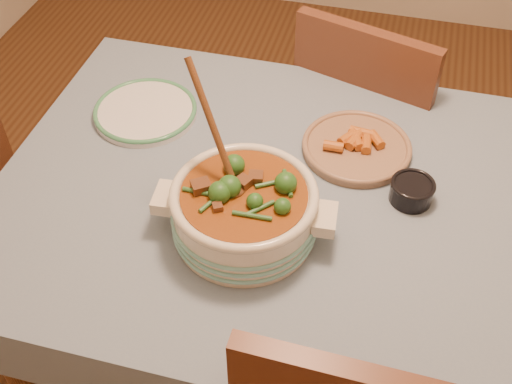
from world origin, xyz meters
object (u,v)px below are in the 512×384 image
white_plate (145,111)px  condiment_bowl (412,190)px  dining_table (330,227)px  fried_plate (357,146)px  stew_casserole (244,208)px  chair_far (368,121)px

white_plate → condiment_bowl: 0.76m
dining_table → fried_plate: 0.23m
stew_casserole → condiment_bowl: (0.36, 0.20, -0.05)m
white_plate → stew_casserole: bearing=-42.3°
stew_casserole → chair_far: 0.84m
condiment_bowl → chair_far: bearing=105.1°
condiment_bowl → dining_table: bearing=-162.4°
white_plate → condiment_bowl: condiment_bowl is taller
fried_plate → dining_table: bearing=-98.0°
white_plate → fried_plate: size_ratio=1.06×
stew_casserole → white_plate: (-0.38, 0.35, -0.07)m
white_plate → chair_far: size_ratio=0.40×
fried_plate → white_plate: bearing=179.8°
dining_table → stew_casserole: 0.29m
chair_far → fried_plate: bearing=106.2°
dining_table → fried_plate: (0.03, 0.20, 0.11)m
stew_casserole → white_plate: size_ratio=1.11×
stew_casserole → chair_far: bearing=74.1°
dining_table → stew_casserole: (-0.18, -0.15, 0.17)m
white_plate → chair_far: 0.76m
dining_table → white_plate: bearing=160.4°
stew_casserole → fried_plate: (0.21, 0.34, -0.06)m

